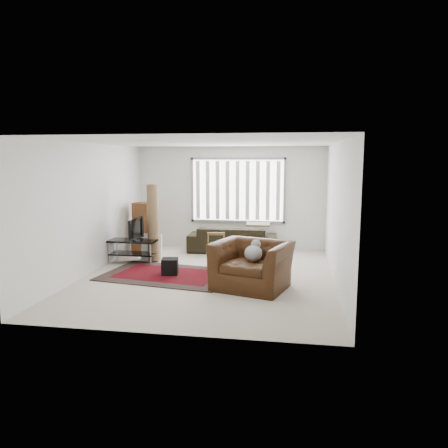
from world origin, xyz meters
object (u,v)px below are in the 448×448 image
object	(u,v)px
tv_stand	(133,246)
armchair	(252,262)
moving_boxes	(145,230)
sofa	(232,235)
side_chair	(216,249)

from	to	relation	value
tv_stand	armchair	distance (m)	3.27
moving_boxes	sofa	world-z (taller)	moving_boxes
tv_stand	moving_boxes	distance (m)	1.07
tv_stand	moving_boxes	size ratio (longest dim) A/B	0.84
moving_boxes	sofa	xyz separation A→B (m)	(2.18, 0.52, -0.17)
side_chair	armchair	size ratio (longest dim) A/B	0.48
armchair	sofa	bearing A→B (deg)	121.19
tv_stand	sofa	world-z (taller)	sofa
moving_boxes	side_chair	bearing A→B (deg)	-30.92
tv_stand	sofa	xyz separation A→B (m)	(2.09, 1.56, 0.04)
moving_boxes	sofa	bearing A→B (deg)	13.33
tv_stand	side_chair	xyz separation A→B (m)	(1.97, -0.19, 0.04)
sofa	side_chair	world-z (taller)	sofa
sofa	armchair	distance (m)	3.19
moving_boxes	armchair	distance (m)	3.94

